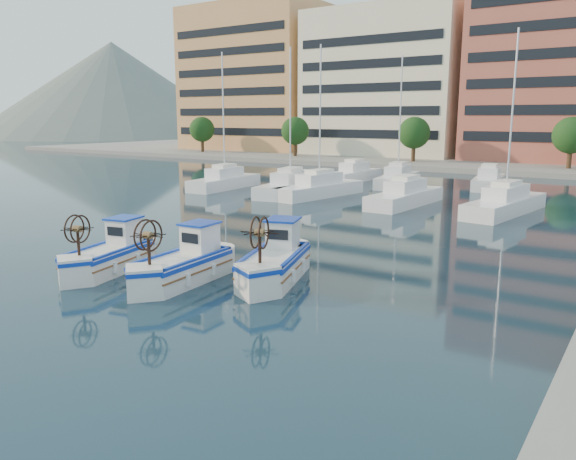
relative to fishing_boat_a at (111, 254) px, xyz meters
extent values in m
plane|color=#1B3648|center=(5.46, 0.80, -0.72)|extent=(300.00, 300.00, 0.00)
cube|color=gray|center=(5.46, 67.80, -0.42)|extent=(180.00, 40.00, 0.60)
cube|color=tan|center=(-42.54, 65.80, 11.88)|extent=(24.00, 14.00, 24.00)
cube|color=black|center=(-42.54, 58.80, 11.88)|extent=(22.08, 0.12, 21.60)
cube|color=#F2E5C0|center=(-17.54, 65.80, 10.38)|extent=(23.00, 14.00, 21.00)
cube|color=black|center=(-17.54, 58.80, 10.38)|extent=(21.16, 0.12, 18.90)
cube|color=#AF5544|center=(6.46, 65.80, 12.38)|extent=(22.00, 14.00, 25.00)
cube|color=black|center=(6.46, 58.80, 12.38)|extent=(20.24, 0.12, 22.50)
cylinder|color=#3F2B19|center=(-44.54, 54.30, 0.78)|extent=(0.50, 0.50, 3.00)
sphere|color=#1F491A|center=(-44.54, 54.30, 3.48)|extent=(4.00, 4.00, 4.00)
cylinder|color=#3F2B19|center=(-26.54, 54.30, 0.78)|extent=(0.50, 0.50, 3.00)
sphere|color=#1F491A|center=(-26.54, 54.30, 3.48)|extent=(4.00, 4.00, 4.00)
cylinder|color=#3F2B19|center=(-8.54, 54.30, 0.78)|extent=(0.50, 0.50, 3.00)
sphere|color=#1F491A|center=(-8.54, 54.30, 3.48)|extent=(4.00, 4.00, 4.00)
cylinder|color=#3F2B19|center=(9.46, 54.30, 0.78)|extent=(0.50, 0.50, 3.00)
sphere|color=#1F491A|center=(9.46, 54.30, 3.48)|extent=(4.00, 4.00, 4.00)
cone|color=slate|center=(-134.54, 110.80, -0.72)|extent=(180.00, 180.00, 60.00)
cube|color=white|center=(-13.56, 23.19, -0.22)|extent=(2.86, 8.35, 1.00)
cylinder|color=silver|center=(-13.56, 23.19, 5.28)|extent=(0.12, 0.12, 11.00)
cube|color=white|center=(-6.89, 23.50, -0.22)|extent=(3.77, 9.72, 1.00)
cylinder|color=silver|center=(-6.89, 23.50, 5.28)|extent=(0.12, 0.12, 11.00)
cube|color=white|center=(-4.07, 23.38, -0.22)|extent=(3.42, 9.11, 1.00)
cylinder|color=silver|center=(-4.07, 23.38, 5.28)|extent=(0.12, 0.12, 11.00)
cube|color=white|center=(3.27, 22.94, -0.22)|extent=(2.62, 8.50, 1.00)
cube|color=white|center=(9.98, 23.29, -0.22)|extent=(3.39, 9.41, 1.00)
cylinder|color=silver|center=(9.98, 23.29, 5.28)|extent=(0.12, 0.12, 11.00)
cube|color=white|center=(-6.93, 34.90, -0.22)|extent=(2.56, 7.37, 1.00)
cube|color=white|center=(-1.84, 33.63, -0.22)|extent=(3.62, 9.03, 1.00)
cylinder|color=silver|center=(-1.84, 33.63, 5.28)|extent=(0.12, 0.12, 11.00)
cube|color=white|center=(5.56, 36.29, -0.22)|extent=(3.33, 7.46, 1.00)
cube|color=white|center=(0.03, -0.13, -0.24)|extent=(2.49, 4.14, 0.97)
cube|color=#0D33AF|center=(0.03, -0.13, 0.13)|extent=(2.56, 4.26, 0.15)
cube|color=#1B80D4|center=(0.03, -0.13, 0.07)|extent=(2.05, 3.68, 0.06)
cube|color=white|center=(-0.22, 0.95, 0.75)|extent=(1.26, 1.39, 1.01)
cube|color=#0D33AF|center=(-0.22, 0.95, 1.30)|extent=(1.42, 1.56, 0.07)
cylinder|color=#331E14|center=(0.40, -1.74, 0.78)|extent=(0.11, 0.11, 1.07)
cylinder|color=brown|center=(0.40, -1.74, 1.35)|extent=(0.34, 0.32, 0.26)
torus|color=#331E14|center=(0.27, -1.77, 1.35)|extent=(0.31, 1.06, 1.08)
torus|color=#331E14|center=(0.54, -1.71, 1.35)|extent=(0.31, 1.06, 1.08)
cube|color=white|center=(3.59, 0.40, -0.22)|extent=(2.03, 4.13, 1.00)
cube|color=#0D33AF|center=(3.59, 0.40, 0.16)|extent=(2.09, 4.25, 0.15)
cube|color=#1B80D4|center=(3.59, 0.40, 0.10)|extent=(1.62, 3.70, 0.06)
cube|color=white|center=(3.50, 1.54, 0.81)|extent=(1.14, 1.32, 1.05)
cube|color=#0D33AF|center=(3.50, 1.54, 1.38)|extent=(1.30, 1.47, 0.08)
cylinder|color=#331E14|center=(3.73, -1.31, 0.83)|extent=(0.11, 0.11, 1.10)
cylinder|color=brown|center=(3.73, -1.31, 1.42)|extent=(0.33, 0.29, 0.27)
torus|color=#331E14|center=(3.59, -1.32, 1.42)|extent=(0.16, 1.12, 1.11)
torus|color=#331E14|center=(3.87, -1.29, 1.42)|extent=(0.16, 1.12, 1.11)
cube|color=white|center=(6.31, 2.60, -0.20)|extent=(3.00, 4.49, 1.03)
cube|color=#0D33AF|center=(6.31, 2.60, 0.19)|extent=(3.09, 4.62, 0.16)
cube|color=#1B80D4|center=(6.31, 2.60, 0.13)|extent=(2.50, 3.97, 0.06)
cube|color=white|center=(5.93, 3.72, 0.86)|extent=(1.44, 1.56, 1.08)
cube|color=#0D33AF|center=(5.93, 3.72, 1.45)|extent=(1.62, 1.75, 0.08)
cylinder|color=#331E14|center=(6.88, 0.92, 0.89)|extent=(0.12, 0.12, 1.14)
cylinder|color=brown|center=(6.88, 0.92, 1.50)|extent=(0.39, 0.36, 0.28)
torus|color=#331E14|center=(6.74, 0.87, 1.50)|extent=(0.43, 1.11, 1.15)
torus|color=#331E14|center=(7.02, 0.97, 1.50)|extent=(0.43, 1.11, 1.15)
camera|label=1|loc=(18.30, -14.33, 5.43)|focal=35.00mm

